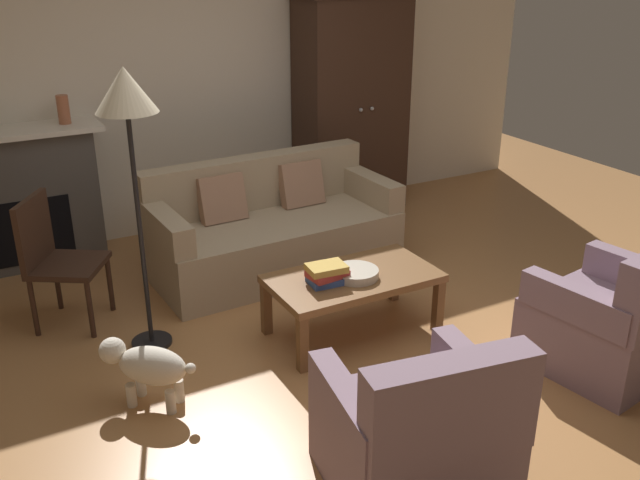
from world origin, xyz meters
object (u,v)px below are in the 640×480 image
(armchair_near_left, at_px, (417,437))
(dog, at_px, (147,366))
(coffee_table, at_px, (353,282))
(fruit_bowl, at_px, (356,273))
(book_stack, at_px, (327,274))
(armoire, at_px, (351,104))
(armchair_near_right, at_px, (612,322))
(mantel_vase_terracotta, at_px, (63,109))
(couch, at_px, (272,231))
(side_chair_wooden, at_px, (54,254))
(floor_lamp, at_px, (127,108))
(fireplace, at_px, (25,197))

(armchair_near_left, xyz_separation_m, dog, (-0.89, 1.30, -0.07))
(coffee_table, distance_m, fruit_bowl, 0.09)
(fruit_bowl, relative_size, book_stack, 1.13)
(fruit_bowl, bearing_deg, dog, -175.90)
(armoire, bearing_deg, book_stack, -124.18)
(fruit_bowl, bearing_deg, armchair_near_left, -110.41)
(armchair_near_right, bearing_deg, mantel_vase_terracotta, 126.70)
(coffee_table, height_order, armchair_near_left, armchair_near_left)
(couch, relative_size, side_chair_wooden, 2.17)
(armchair_near_left, bearing_deg, coffee_table, 69.92)
(floor_lamp, bearing_deg, fruit_bowl, -23.37)
(book_stack, distance_m, armchair_near_left, 1.46)
(fruit_bowl, bearing_deg, fireplace, 127.24)
(side_chair_wooden, relative_size, dog, 1.94)
(couch, distance_m, dog, 1.91)
(couch, xyz_separation_m, mantel_vase_terracotta, (-1.29, 1.00, 0.91))
(armchair_near_left, bearing_deg, floor_lamp, 110.11)
(fruit_bowl, distance_m, armchair_near_right, 1.58)
(book_stack, xyz_separation_m, armchair_near_right, (1.35, -1.10, -0.17))
(coffee_table, bearing_deg, armchair_near_right, -44.51)
(fruit_bowl, distance_m, side_chair_wooden, 2.01)
(armoire, bearing_deg, armchair_near_left, -116.50)
(mantel_vase_terracotta, distance_m, armchair_near_left, 3.81)
(couch, height_order, armchair_near_right, armchair_near_right)
(fruit_bowl, distance_m, armchair_near_left, 1.50)
(mantel_vase_terracotta, height_order, armchair_near_left, mantel_vase_terracotta)
(fireplace, distance_m, dog, 2.38)
(armchair_near_right, xyz_separation_m, side_chair_wooden, (-2.82, 2.19, 0.20))
(floor_lamp, distance_m, dog, 1.46)
(dog, bearing_deg, armoire, 40.26)
(book_stack, bearing_deg, fruit_bowl, -3.74)
(armchair_near_left, height_order, armchair_near_right, same)
(armoire, bearing_deg, fireplace, 178.49)
(armoire, xyz_separation_m, couch, (-1.28, -0.94, -0.71))
(armchair_near_right, xyz_separation_m, floor_lamp, (-2.37, 1.61, 1.23))
(book_stack, distance_m, mantel_vase_terracotta, 2.58)
(armchair_near_right, bearing_deg, armoire, 88.07)
(fireplace, height_order, couch, fireplace)
(armchair_near_left, relative_size, dog, 1.90)
(armoire, xyz_separation_m, fruit_bowl, (-1.25, -2.16, -0.58))
(floor_lamp, bearing_deg, fireplace, 105.51)
(coffee_table, relative_size, floor_lamp, 0.62)
(fireplace, distance_m, mantel_vase_terracotta, 0.76)
(fireplace, distance_m, couch, 1.97)
(couch, distance_m, armchair_near_right, 2.58)
(armchair_near_right, bearing_deg, fireplace, 130.56)
(floor_lamp, bearing_deg, armchair_near_left, -69.89)
(armchair_near_left, distance_m, floor_lamp, 2.39)
(couch, relative_size, armchair_near_right, 2.21)
(fruit_bowl, relative_size, floor_lamp, 0.17)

